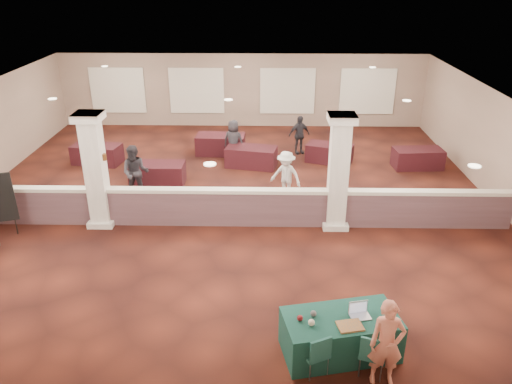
{
  "coord_description": "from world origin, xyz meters",
  "views": [
    {
      "loc": [
        1.06,
        -13.83,
        6.63
      ],
      "look_at": [
        0.82,
        -2.0,
        1.24
      ],
      "focal_mm": 35.0,
      "sensor_mm": 36.0,
      "label": 1
    }
  ],
  "objects_px": {
    "attendee_d": "(233,141)",
    "far_table_back_left": "(97,154)",
    "conf_chair_side": "(317,352)",
    "attendee_b": "(286,175)",
    "near_table": "(340,335)",
    "conf_chair_main": "(373,352)",
    "far_table_back_center": "(221,144)",
    "woman": "(387,344)",
    "attendee_a": "(136,173)",
    "attendee_c": "(299,135)",
    "far_table_front_center": "(251,157)",
    "far_table_front_left": "(158,174)",
    "far_table_back_right": "(329,153)",
    "far_table_front_right": "(418,158)"
  },
  "relations": [
    {
      "from": "near_table",
      "to": "attendee_b",
      "type": "distance_m",
      "value": 6.84
    },
    {
      "from": "attendee_c",
      "to": "far_table_back_center",
      "type": "bearing_deg",
      "value": 157.98
    },
    {
      "from": "conf_chair_main",
      "to": "far_table_front_left",
      "type": "bearing_deg",
      "value": 142.44
    },
    {
      "from": "woman",
      "to": "far_table_front_center",
      "type": "bearing_deg",
      "value": 105.45
    },
    {
      "from": "near_table",
      "to": "far_table_front_center",
      "type": "height_order",
      "value": "near_table"
    },
    {
      "from": "conf_chair_side",
      "to": "attendee_d",
      "type": "relative_size",
      "value": 0.55
    },
    {
      "from": "far_table_back_center",
      "to": "attendee_c",
      "type": "xyz_separation_m",
      "value": [
        3.01,
        0.1,
        0.37
      ]
    },
    {
      "from": "far_table_back_center",
      "to": "attendee_b",
      "type": "height_order",
      "value": "attendee_b"
    },
    {
      "from": "near_table",
      "to": "far_table_front_center",
      "type": "distance_m",
      "value": 9.69
    },
    {
      "from": "conf_chair_side",
      "to": "far_table_front_center",
      "type": "relative_size",
      "value": 0.49
    },
    {
      "from": "far_table_front_left",
      "to": "far_table_front_center",
      "type": "height_order",
      "value": "far_table_front_center"
    },
    {
      "from": "conf_chair_side",
      "to": "attendee_c",
      "type": "bearing_deg",
      "value": 63.12
    },
    {
      "from": "far_table_back_left",
      "to": "far_table_front_left",
      "type": "bearing_deg",
      "value": -35.65
    },
    {
      "from": "far_table_back_center",
      "to": "attendee_c",
      "type": "height_order",
      "value": "attendee_c"
    },
    {
      "from": "conf_chair_side",
      "to": "far_table_front_left",
      "type": "distance_m",
      "value": 9.53
    },
    {
      "from": "conf_chair_main",
      "to": "far_table_front_center",
      "type": "height_order",
      "value": "conf_chair_main"
    },
    {
      "from": "attendee_c",
      "to": "far_table_front_right",
      "type": "bearing_deg",
      "value": -42.7
    },
    {
      "from": "attendee_b",
      "to": "attendee_d",
      "type": "distance_m",
      "value": 3.69
    },
    {
      "from": "conf_chair_main",
      "to": "attendee_c",
      "type": "height_order",
      "value": "attendee_c"
    },
    {
      "from": "attendee_c",
      "to": "attendee_d",
      "type": "bearing_deg",
      "value": 176.45
    },
    {
      "from": "far_table_front_left",
      "to": "attendee_c",
      "type": "height_order",
      "value": "attendee_c"
    },
    {
      "from": "attendee_a",
      "to": "attendee_d",
      "type": "height_order",
      "value": "attendee_a"
    },
    {
      "from": "attendee_c",
      "to": "near_table",
      "type": "bearing_deg",
      "value": -113.26
    },
    {
      "from": "far_table_back_right",
      "to": "woman",
      "type": "bearing_deg",
      "value": -91.51
    },
    {
      "from": "far_table_back_center",
      "to": "attendee_b",
      "type": "relative_size",
      "value": 1.19
    },
    {
      "from": "near_table",
      "to": "conf_chair_main",
      "type": "relative_size",
      "value": 2.33
    },
    {
      "from": "far_table_back_left",
      "to": "attendee_c",
      "type": "distance_m",
      "value": 7.54
    },
    {
      "from": "far_table_back_right",
      "to": "far_table_back_left",
      "type": "bearing_deg",
      "value": -177.98
    },
    {
      "from": "far_table_front_center",
      "to": "far_table_front_right",
      "type": "relative_size",
      "value": 1.04
    },
    {
      "from": "conf_chair_main",
      "to": "attendee_d",
      "type": "relative_size",
      "value": 0.58
    },
    {
      "from": "far_table_front_left",
      "to": "attendee_b",
      "type": "xyz_separation_m",
      "value": [
        4.19,
        -1.05,
        0.41
      ]
    },
    {
      "from": "attendee_c",
      "to": "conf_chair_side",
      "type": "bearing_deg",
      "value": -115.72
    },
    {
      "from": "far_table_front_right",
      "to": "attendee_d",
      "type": "distance_m",
      "value": 6.65
    },
    {
      "from": "attendee_d",
      "to": "far_table_back_left",
      "type": "bearing_deg",
      "value": 18.27
    },
    {
      "from": "attendee_b",
      "to": "attendee_c",
      "type": "relative_size",
      "value": 1.04
    },
    {
      "from": "far_table_back_right",
      "to": "near_table",
      "type": "bearing_deg",
      "value": -95.39
    },
    {
      "from": "far_table_front_left",
      "to": "far_table_front_right",
      "type": "xyz_separation_m",
      "value": [
        9.0,
        1.66,
        -0.01
      ]
    },
    {
      "from": "conf_chair_side",
      "to": "attendee_b",
      "type": "xyz_separation_m",
      "value": [
        -0.29,
        7.36,
        0.26
      ]
    },
    {
      "from": "near_table",
      "to": "conf_chair_side",
      "type": "height_order",
      "value": "conf_chair_side"
    },
    {
      "from": "woman",
      "to": "attendee_b",
      "type": "bearing_deg",
      "value": 102.15
    },
    {
      "from": "conf_chair_main",
      "to": "conf_chair_side",
      "type": "distance_m",
      "value": 0.96
    },
    {
      "from": "near_table",
      "to": "far_table_back_center",
      "type": "relative_size",
      "value": 1.14
    },
    {
      "from": "woman",
      "to": "attendee_a",
      "type": "distance_m",
      "value": 9.55
    },
    {
      "from": "woman",
      "to": "attendee_a",
      "type": "relative_size",
      "value": 0.96
    },
    {
      "from": "far_table_front_left",
      "to": "attendee_c",
      "type": "relative_size",
      "value": 1.19
    },
    {
      "from": "far_table_front_center",
      "to": "near_table",
      "type": "bearing_deg",
      "value": -78.59
    },
    {
      "from": "woman",
      "to": "far_table_back_center",
      "type": "bearing_deg",
      "value": 109.52
    },
    {
      "from": "conf_chair_side",
      "to": "attendee_b",
      "type": "height_order",
      "value": "attendee_b"
    },
    {
      "from": "far_table_front_center",
      "to": "attendee_d",
      "type": "relative_size",
      "value": 1.14
    },
    {
      "from": "conf_chair_main",
      "to": "attendee_c",
      "type": "relative_size",
      "value": 0.61
    }
  ]
}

